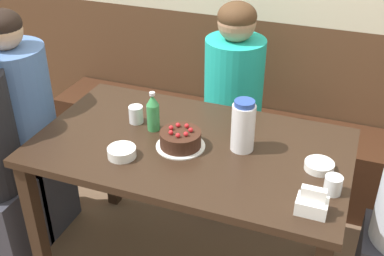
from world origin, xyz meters
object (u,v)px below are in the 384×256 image
at_px(person_pale_blue_shirt, 24,131).
at_px(glass_tumbler_short, 136,114).
at_px(water_pitcher, 243,126).
at_px(soju_bottle, 153,112).
at_px(glass_water_tall, 333,185).
at_px(napkin_holder, 312,204).
at_px(bowl_rice_small, 319,166).
at_px(bowl_soup_white, 122,152).
at_px(bench_seat, 238,150).
at_px(person_grey_tee, 232,113).
at_px(birthday_cake, 180,139).

bearing_deg(person_pale_blue_shirt, glass_tumbler_short, 4.71).
xyz_separation_m(glass_tumbler_short, person_pale_blue_shirt, (-0.63, -0.05, -0.20)).
xyz_separation_m(water_pitcher, soju_bottle, (-0.42, 0.01, -0.02)).
height_order(soju_bottle, glass_water_tall, soju_bottle).
bearing_deg(person_pale_blue_shirt, water_pitcher, 0.43).
distance_m(water_pitcher, napkin_holder, 0.47).
height_order(soju_bottle, person_pale_blue_shirt, person_pale_blue_shirt).
relative_size(bowl_rice_small, glass_water_tall, 1.64).
bearing_deg(water_pitcher, bowl_rice_small, -5.98).
xyz_separation_m(soju_bottle, bowl_soup_white, (-0.03, -0.25, -0.07)).
distance_m(bench_seat, soju_bottle, 1.02).
distance_m(soju_bottle, person_grey_tee, 0.69).
xyz_separation_m(water_pitcher, napkin_holder, (0.34, -0.31, -0.07)).
xyz_separation_m(person_pale_blue_shirt, person_grey_tee, (0.93, 0.62, -0.02)).
xyz_separation_m(bowl_rice_small, glass_water_tall, (0.07, -0.14, 0.02)).
bearing_deg(birthday_cake, glass_water_tall, -8.05).
height_order(bowl_rice_small, glass_tumbler_short, glass_tumbler_short).
xyz_separation_m(bench_seat, person_pale_blue_shirt, (-0.94, -0.79, 0.38)).
height_order(napkin_holder, bowl_soup_white, napkin_holder).
distance_m(birthday_cake, bowl_rice_small, 0.58).
bearing_deg(glass_water_tall, bowl_soup_white, -175.61).
relative_size(bench_seat, birthday_cake, 11.39).
bearing_deg(birthday_cake, person_pale_blue_shirt, 175.58).
bearing_deg(bowl_rice_small, bench_seat, 123.63).
height_order(bench_seat, glass_water_tall, glass_water_tall).
relative_size(water_pitcher, soju_bottle, 1.22).
height_order(water_pitcher, person_grey_tee, person_grey_tee).
xyz_separation_m(birthday_cake, bowl_rice_small, (0.58, 0.04, -0.02)).
distance_m(water_pitcher, bowl_soup_white, 0.52).
distance_m(bench_seat, person_grey_tee, 0.40).
relative_size(glass_tumbler_short, person_grey_tee, 0.07).
relative_size(bench_seat, bowl_soup_white, 20.26).
xyz_separation_m(water_pitcher, bowl_soup_white, (-0.45, -0.24, -0.09)).
distance_m(bowl_soup_white, glass_tumbler_short, 0.29).
distance_m(bowl_soup_white, person_pale_blue_shirt, 0.76).
bearing_deg(bench_seat, soju_bottle, -104.69).
bearing_deg(glass_water_tall, bench_seat, 122.66).
bearing_deg(glass_tumbler_short, glass_water_tall, -13.09).
relative_size(bench_seat, glass_water_tall, 33.72).
height_order(birthday_cake, glass_water_tall, birthday_cake).
distance_m(soju_bottle, glass_water_tall, 0.84).
xyz_separation_m(birthday_cake, water_pitcher, (0.25, 0.08, 0.08)).
bearing_deg(soju_bottle, glass_water_tall, -12.61).
xyz_separation_m(napkin_holder, bowl_rice_small, (-0.01, 0.27, -0.02)).
distance_m(birthday_cake, person_pale_blue_shirt, 0.93).
distance_m(bowl_rice_small, glass_tumbler_short, 0.86).
relative_size(water_pitcher, napkin_holder, 2.09).
height_order(bench_seat, glass_tumbler_short, glass_tumbler_short).
bearing_deg(person_grey_tee, bowl_rice_small, 40.58).
height_order(bench_seat, napkin_holder, napkin_holder).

